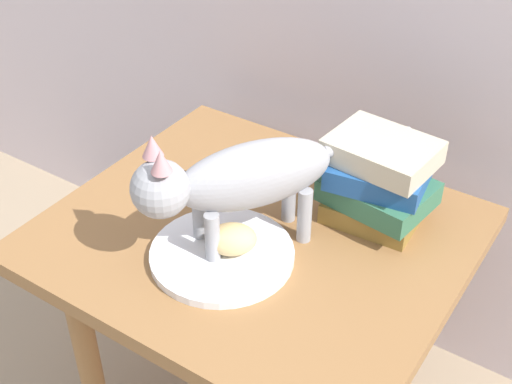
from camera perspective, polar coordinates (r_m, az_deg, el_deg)
side_table at (r=1.22m, az=-0.00°, el=-5.93°), size 0.68×0.60×0.52m
plate at (r=1.11m, az=-2.84°, el=-5.20°), size 0.23×0.23×0.01m
bread_roll at (r=1.09m, az=-2.02°, el=-3.94°), size 0.10×0.10×0.05m
cat at (r=1.06m, az=-1.57°, el=1.09°), size 0.29×0.41×0.23m
book_stack at (r=1.16m, az=10.15°, el=0.90°), size 0.19×0.15×0.16m
tv_remote at (r=1.27m, az=-5.24°, el=0.72°), size 0.16×0.09×0.02m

